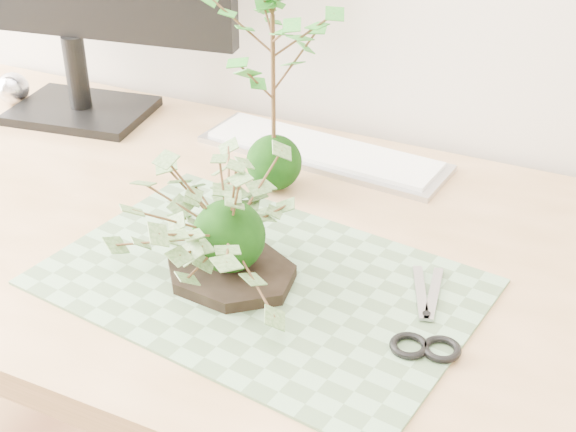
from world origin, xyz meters
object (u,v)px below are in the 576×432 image
object	(u,v)px
desk	(274,294)
maple_kokedama	(273,29)
ivy_kokedama	(227,206)
keyboard	(323,152)

from	to	relation	value
desk	maple_kokedama	size ratio (longest dim) A/B	4.77
desk	maple_kokedama	world-z (taller)	maple_kokedama
ivy_kokedama	keyboard	size ratio (longest dim) A/B	0.68
maple_kokedama	desk	bearing A→B (deg)	-63.79
maple_kokedama	keyboard	bearing A→B (deg)	79.76
maple_kokedama	keyboard	distance (m)	0.26
desk	ivy_kokedama	size ratio (longest dim) A/B	5.81
desk	ivy_kokedama	bearing A→B (deg)	-92.83
desk	keyboard	world-z (taller)	keyboard
keyboard	ivy_kokedama	bearing A→B (deg)	-79.59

